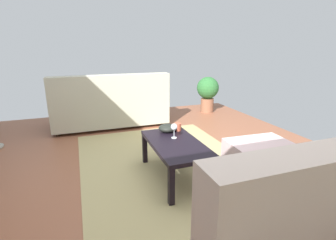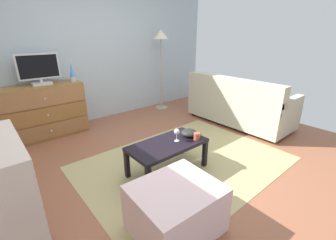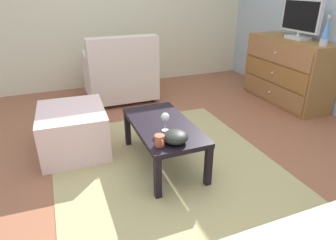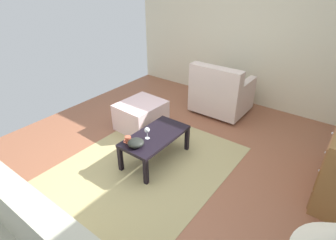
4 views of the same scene
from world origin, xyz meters
name	(u,v)px [view 3 (image 3 of 4)]	position (x,y,z in m)	size (l,w,h in m)	color
ground_plane	(187,165)	(0.00, 0.00, -0.03)	(5.70, 4.89, 0.05)	#94573D
area_rug	(176,180)	(0.20, -0.20, 0.00)	(2.60, 1.90, 0.01)	tan
dresser	(287,71)	(-0.93, 1.89, 0.42)	(1.22, 0.49, 0.85)	olive
tv	(301,19)	(-0.88, 1.92, 1.09)	(0.59, 0.18, 0.48)	silver
lava_lamp	(326,33)	(-0.42, 1.85, 0.99)	(0.09, 0.09, 0.33)	#B7B7BC
coffee_table	(163,129)	(-0.10, -0.19, 0.34)	(0.94, 0.48, 0.39)	black
wine_glass	(165,118)	(0.02, -0.22, 0.50)	(0.07, 0.07, 0.16)	silver
mug	(160,140)	(0.24, -0.35, 0.43)	(0.11, 0.08, 0.08)	#BD553B
bowl_decorative	(175,137)	(0.23, -0.22, 0.43)	(0.20, 0.20, 0.09)	black
armchair	(120,74)	(-1.85, -0.16, 0.36)	(0.80, 0.90, 0.89)	#332319
ottoman	(74,130)	(-0.61, -0.91, 0.21)	(0.70, 0.60, 0.43)	beige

